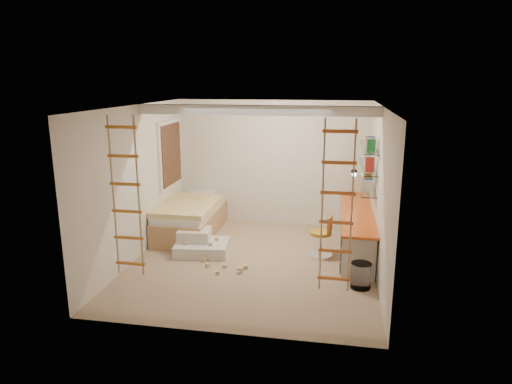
% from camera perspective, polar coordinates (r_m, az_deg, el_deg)
% --- Properties ---
extents(floor, '(4.50, 4.50, 0.00)m').
position_cam_1_polar(floor, '(7.81, -0.39, -8.74)').
color(floor, tan).
rests_on(floor, ground).
extents(ceiling_beam, '(4.00, 0.18, 0.16)m').
position_cam_1_polar(ceiling_beam, '(7.52, 0.00, 10.19)').
color(ceiling_beam, white).
rests_on(ceiling_beam, ceiling).
extents(window_frame, '(0.06, 1.15, 1.35)m').
position_cam_1_polar(window_frame, '(9.31, -10.74, 4.67)').
color(window_frame, white).
rests_on(window_frame, wall_left).
extents(window_blind, '(0.02, 1.00, 1.20)m').
position_cam_1_polar(window_blind, '(9.29, -10.51, 4.66)').
color(window_blind, '#4C2D1E').
rests_on(window_blind, window_frame).
extents(rope_ladder_left, '(0.41, 0.04, 2.13)m').
position_cam_1_polar(rope_ladder_left, '(6.15, -15.94, -0.71)').
color(rope_ladder_left, orange).
rests_on(rope_ladder_left, ceiling).
extents(rope_ladder_right, '(0.41, 0.04, 2.13)m').
position_cam_1_polar(rope_ladder_right, '(5.54, 10.08, -1.97)').
color(rope_ladder_right, '#D55C24').
rests_on(rope_ladder_right, ceiling).
extents(waste_bin, '(0.31, 0.31, 0.39)m').
position_cam_1_polar(waste_bin, '(7.02, 12.98, -10.14)').
color(waste_bin, white).
rests_on(waste_bin, floor).
extents(desk, '(0.56, 2.80, 0.75)m').
position_cam_1_polar(desk, '(8.37, 12.38, -4.54)').
color(desk, '#D75419').
rests_on(desk, floor).
extents(shelves, '(0.25, 1.80, 0.71)m').
position_cam_1_polar(shelves, '(8.37, 13.75, 3.13)').
color(shelves, white).
rests_on(shelves, wall_right).
extents(bed, '(1.02, 2.00, 0.69)m').
position_cam_1_polar(bed, '(9.17, -8.13, -3.21)').
color(bed, '#AD7F51').
rests_on(bed, floor).
extents(task_lamp, '(0.14, 0.36, 0.57)m').
position_cam_1_polar(task_lamp, '(9.11, 12.12, 1.75)').
color(task_lamp, black).
rests_on(task_lamp, desk).
extents(swivel_chair, '(0.51, 0.51, 0.74)m').
position_cam_1_polar(swivel_chair, '(8.03, 8.18, -6.15)').
color(swivel_chair, '#BC8C24').
rests_on(swivel_chair, floor).
extents(play_platform, '(1.00, 0.82, 0.41)m').
position_cam_1_polar(play_platform, '(8.23, -7.02, -6.46)').
color(play_platform, silver).
rests_on(play_platform, floor).
extents(toy_blocks, '(1.20, 1.03, 0.68)m').
position_cam_1_polar(toy_blocks, '(7.80, -5.48, -7.18)').
color(toy_blocks, '#CCB284').
rests_on(toy_blocks, floor).
extents(books, '(0.14, 0.58, 0.92)m').
position_cam_1_polar(books, '(8.35, 13.79, 3.83)').
color(books, white).
rests_on(books, shelves).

